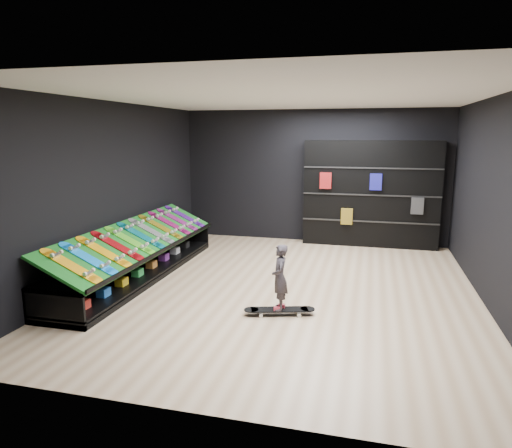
% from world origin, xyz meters
% --- Properties ---
extents(floor, '(6.00, 7.00, 0.01)m').
position_xyz_m(floor, '(0.00, 0.00, 0.00)').
color(floor, '#CFB28C').
rests_on(floor, ground).
extents(ceiling, '(6.00, 7.00, 0.01)m').
position_xyz_m(ceiling, '(0.00, 0.00, 3.00)').
color(ceiling, white).
rests_on(ceiling, ground).
extents(wall_back, '(6.00, 0.02, 3.00)m').
position_xyz_m(wall_back, '(0.00, 3.50, 1.50)').
color(wall_back, black).
rests_on(wall_back, ground).
extents(wall_front, '(6.00, 0.02, 3.00)m').
position_xyz_m(wall_front, '(0.00, -3.50, 1.50)').
color(wall_front, black).
rests_on(wall_front, ground).
extents(wall_left, '(0.02, 7.00, 3.00)m').
position_xyz_m(wall_left, '(-3.00, 0.00, 1.50)').
color(wall_left, black).
rests_on(wall_left, ground).
extents(wall_right, '(0.02, 7.00, 3.00)m').
position_xyz_m(wall_right, '(3.00, 0.00, 1.50)').
color(wall_right, black).
rests_on(wall_right, ground).
extents(display_rack, '(0.90, 4.50, 0.50)m').
position_xyz_m(display_rack, '(-2.55, 0.00, 0.25)').
color(display_rack, black).
rests_on(display_rack, ground).
extents(turf_ramp, '(0.92, 4.50, 0.46)m').
position_xyz_m(turf_ramp, '(-2.50, 0.00, 0.71)').
color(turf_ramp, '#0E5A15').
rests_on(turf_ramp, display_rack).
extents(back_shelving, '(2.90, 0.34, 2.32)m').
position_xyz_m(back_shelving, '(1.30, 3.32, 1.16)').
color(back_shelving, black).
rests_on(back_shelving, ground).
extents(floor_skateboard, '(1.00, 0.49, 0.09)m').
position_xyz_m(floor_skateboard, '(0.16, -1.09, 0.04)').
color(floor_skateboard, black).
rests_on(floor_skateboard, ground).
extents(child, '(0.19, 0.23, 0.55)m').
position_xyz_m(child, '(0.16, -1.09, 0.36)').
color(child, black).
rests_on(child, floor_skateboard).
extents(display_board_0, '(0.93, 0.22, 0.50)m').
position_xyz_m(display_board_0, '(-2.49, -1.90, 0.74)').
color(display_board_0, orange).
rests_on(display_board_0, turf_ramp).
extents(display_board_1, '(0.93, 0.22, 0.50)m').
position_xyz_m(display_board_1, '(-2.49, -1.52, 0.74)').
color(display_board_1, blue).
rests_on(display_board_1, turf_ramp).
extents(display_board_2, '(0.93, 0.22, 0.50)m').
position_xyz_m(display_board_2, '(-2.49, -1.14, 0.74)').
color(display_board_2, yellow).
rests_on(display_board_2, turf_ramp).
extents(display_board_3, '(0.93, 0.22, 0.50)m').
position_xyz_m(display_board_3, '(-2.49, -0.76, 0.74)').
color(display_board_3, red).
rests_on(display_board_3, turf_ramp).
extents(display_board_4, '(0.93, 0.22, 0.50)m').
position_xyz_m(display_board_4, '(-2.49, -0.38, 0.74)').
color(display_board_4, green).
rests_on(display_board_4, turf_ramp).
extents(display_board_5, '(0.93, 0.22, 0.50)m').
position_xyz_m(display_board_5, '(-2.49, 0.00, 0.74)').
color(display_board_5, '#0C8C99').
rests_on(display_board_5, turf_ramp).
extents(display_board_6, '(0.93, 0.22, 0.50)m').
position_xyz_m(display_board_6, '(-2.49, 0.38, 0.74)').
color(display_board_6, black).
rests_on(display_board_6, turf_ramp).
extents(display_board_7, '(0.93, 0.22, 0.50)m').
position_xyz_m(display_board_7, '(-2.49, 0.76, 0.74)').
color(display_board_7, yellow).
rests_on(display_board_7, turf_ramp).
extents(display_board_8, '(0.93, 0.22, 0.50)m').
position_xyz_m(display_board_8, '(-2.49, 1.14, 0.74)').
color(display_board_8, '#E5198C').
rests_on(display_board_8, turf_ramp).
extents(display_board_9, '(0.93, 0.22, 0.50)m').
position_xyz_m(display_board_9, '(-2.49, 1.52, 0.74)').
color(display_board_9, '#2626BF').
rests_on(display_board_9, turf_ramp).
extents(display_board_10, '(0.93, 0.22, 0.50)m').
position_xyz_m(display_board_10, '(-2.49, 1.90, 0.74)').
color(display_board_10, purple).
rests_on(display_board_10, turf_ramp).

